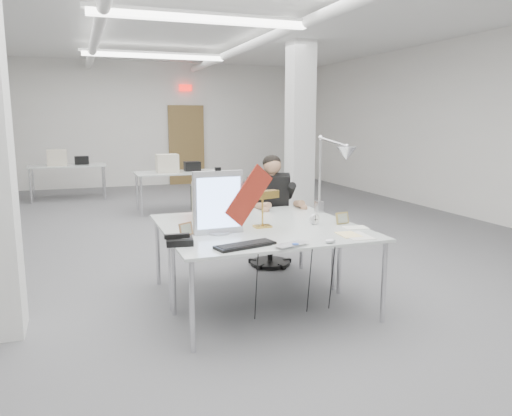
{
  "coord_description": "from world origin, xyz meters",
  "views": [
    {
      "loc": [
        -1.58,
        -6.39,
        1.76
      ],
      "look_at": [
        -0.01,
        -2.0,
        0.92
      ],
      "focal_mm": 35.0,
      "sensor_mm": 36.0,
      "label": 1
    }
  ],
  "objects_px": {
    "office_chair": "(270,222)",
    "laptop": "(295,246)",
    "desk_main": "(277,237)",
    "seated_person": "(272,192)",
    "architect_lamp": "(331,169)",
    "beige_monitor": "(211,201)",
    "desk_phone": "(179,241)",
    "bankers_lamp": "(262,211)",
    "monitor": "(218,202)"
  },
  "relations": [
    {
      "from": "office_chair",
      "to": "laptop",
      "type": "distance_m",
      "value": 2.05
    },
    {
      "from": "desk_main",
      "to": "seated_person",
      "type": "xyz_separation_m",
      "value": [
        0.54,
        1.5,
        0.16
      ]
    },
    {
      "from": "office_chair",
      "to": "seated_person",
      "type": "distance_m",
      "value": 0.36
    },
    {
      "from": "seated_person",
      "to": "architect_lamp",
      "type": "relative_size",
      "value": 0.84
    },
    {
      "from": "beige_monitor",
      "to": "seated_person",
      "type": "bearing_deg",
      "value": 43.84
    },
    {
      "from": "desk_phone",
      "to": "seated_person",
      "type": "bearing_deg",
      "value": 54.94
    },
    {
      "from": "desk_main",
      "to": "beige_monitor",
      "type": "distance_m",
      "value": 1.04
    },
    {
      "from": "architect_lamp",
      "to": "bankers_lamp",
      "type": "bearing_deg",
      "value": -138.34
    },
    {
      "from": "bankers_lamp",
      "to": "architect_lamp",
      "type": "xyz_separation_m",
      "value": [
        0.84,
        0.26,
        0.34
      ]
    },
    {
      "from": "desk_phone",
      "to": "beige_monitor",
      "type": "bearing_deg",
      "value": 69.87
    },
    {
      "from": "desk_phone",
      "to": "architect_lamp",
      "type": "height_order",
      "value": "architect_lamp"
    },
    {
      "from": "desk_main",
      "to": "beige_monitor",
      "type": "bearing_deg",
      "value": 108.99
    },
    {
      "from": "beige_monitor",
      "to": "architect_lamp",
      "type": "height_order",
      "value": "architect_lamp"
    },
    {
      "from": "bankers_lamp",
      "to": "monitor",
      "type": "bearing_deg",
      "value": 178.75
    },
    {
      "from": "desk_main",
      "to": "office_chair",
      "type": "xyz_separation_m",
      "value": [
        0.54,
        1.55,
        -0.2
      ]
    },
    {
      "from": "monitor",
      "to": "architect_lamp",
      "type": "relative_size",
      "value": 0.56
    },
    {
      "from": "monitor",
      "to": "laptop",
      "type": "xyz_separation_m",
      "value": [
        0.44,
        -0.68,
        -0.27
      ]
    },
    {
      "from": "seated_person",
      "to": "monitor",
      "type": "xyz_separation_m",
      "value": [
        -0.99,
        -1.23,
        0.13
      ]
    },
    {
      "from": "office_chair",
      "to": "monitor",
      "type": "xyz_separation_m",
      "value": [
        -0.99,
        -1.28,
        0.49
      ]
    },
    {
      "from": "office_chair",
      "to": "bankers_lamp",
      "type": "relative_size",
      "value": 3.48
    },
    {
      "from": "laptop",
      "to": "desk_phone",
      "type": "height_order",
      "value": "desk_phone"
    },
    {
      "from": "architect_lamp",
      "to": "desk_main",
      "type": "bearing_deg",
      "value": -118.66
    },
    {
      "from": "beige_monitor",
      "to": "monitor",
      "type": "bearing_deg",
      "value": -86.46
    },
    {
      "from": "bankers_lamp",
      "to": "beige_monitor",
      "type": "relative_size",
      "value": 0.82
    },
    {
      "from": "desk_phone",
      "to": "office_chair",
      "type": "bearing_deg",
      "value": 55.88
    },
    {
      "from": "desk_main",
      "to": "desk_phone",
      "type": "relative_size",
      "value": 8.45
    },
    {
      "from": "desk_main",
      "to": "bankers_lamp",
      "type": "bearing_deg",
      "value": 89.11
    },
    {
      "from": "desk_main",
      "to": "desk_phone",
      "type": "distance_m",
      "value": 0.85
    },
    {
      "from": "monitor",
      "to": "architect_lamp",
      "type": "height_order",
      "value": "architect_lamp"
    },
    {
      "from": "office_chair",
      "to": "architect_lamp",
      "type": "height_order",
      "value": "architect_lamp"
    },
    {
      "from": "seated_person",
      "to": "desk_phone",
      "type": "height_order",
      "value": "seated_person"
    },
    {
      "from": "office_chair",
      "to": "desk_phone",
      "type": "xyz_separation_m",
      "value": [
        -1.39,
        -1.56,
        0.24
      ]
    },
    {
      "from": "laptop",
      "to": "desk_phone",
      "type": "xyz_separation_m",
      "value": [
        -0.84,
        0.4,
        0.01
      ]
    },
    {
      "from": "architect_lamp",
      "to": "beige_monitor",
      "type": "bearing_deg",
      "value": -171.2
    },
    {
      "from": "monitor",
      "to": "desk_phone",
      "type": "xyz_separation_m",
      "value": [
        -0.4,
        -0.27,
        -0.25
      ]
    },
    {
      "from": "desk_phone",
      "to": "beige_monitor",
      "type": "xyz_separation_m",
      "value": [
        0.52,
        0.98,
        0.15
      ]
    },
    {
      "from": "seated_person",
      "to": "monitor",
      "type": "distance_m",
      "value": 1.59
    },
    {
      "from": "desk_phone",
      "to": "desk_main",
      "type": "bearing_deg",
      "value": 8.16
    },
    {
      "from": "seated_person",
      "to": "monitor",
      "type": "relative_size",
      "value": 1.5
    },
    {
      "from": "seated_person",
      "to": "laptop",
      "type": "distance_m",
      "value": 1.99
    },
    {
      "from": "seated_person",
      "to": "architect_lamp",
      "type": "bearing_deg",
      "value": -58.41
    },
    {
      "from": "monitor",
      "to": "desk_phone",
      "type": "height_order",
      "value": "monitor"
    },
    {
      "from": "desk_main",
      "to": "monitor",
      "type": "xyz_separation_m",
      "value": [
        -0.45,
        0.26,
        0.29
      ]
    },
    {
      "from": "monitor",
      "to": "laptop",
      "type": "height_order",
      "value": "monitor"
    },
    {
      "from": "seated_person",
      "to": "bankers_lamp",
      "type": "xyz_separation_m",
      "value": [
        -0.54,
        -1.12,
        0.01
      ]
    },
    {
      "from": "office_chair",
      "to": "laptop",
      "type": "height_order",
      "value": "office_chair"
    },
    {
      "from": "desk_main",
      "to": "seated_person",
      "type": "distance_m",
      "value": 1.6
    },
    {
      "from": "bankers_lamp",
      "to": "beige_monitor",
      "type": "distance_m",
      "value": 0.69
    },
    {
      "from": "desk_phone",
      "to": "beige_monitor",
      "type": "height_order",
      "value": "beige_monitor"
    },
    {
      "from": "monitor",
      "to": "bankers_lamp",
      "type": "height_order",
      "value": "monitor"
    }
  ]
}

